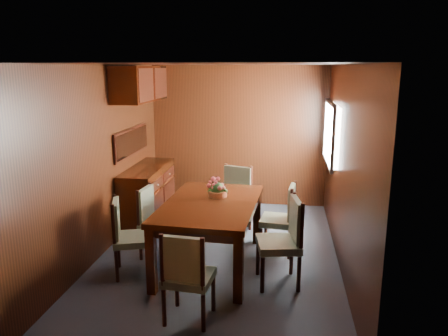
% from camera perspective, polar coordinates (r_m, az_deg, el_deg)
% --- Properties ---
extents(ground, '(4.50, 4.50, 0.00)m').
position_cam_1_polar(ground, '(5.74, -0.66, -11.31)').
color(ground, '#343B46').
rests_on(ground, ground).
extents(room_shell, '(3.06, 4.52, 2.41)m').
position_cam_1_polar(room_shell, '(5.62, -1.24, 5.52)').
color(room_shell, black).
rests_on(room_shell, ground).
extents(sideboard, '(0.48, 1.40, 0.90)m').
position_cam_1_polar(sideboard, '(6.77, -9.89, -3.57)').
color(sideboard, black).
rests_on(sideboard, ground).
extents(dining_table, '(1.16, 1.77, 0.80)m').
position_cam_1_polar(dining_table, '(5.23, -1.74, -5.67)').
color(dining_table, black).
rests_on(dining_table, ground).
extents(chair_left_near, '(0.53, 0.54, 0.92)m').
position_cam_1_polar(chair_left_near, '(5.20, -12.69, -8.25)').
color(chair_left_near, black).
rests_on(chair_left_near, ground).
extents(chair_left_far, '(0.45, 0.47, 0.91)m').
position_cam_1_polar(chair_left_far, '(5.64, -9.18, -6.42)').
color(chair_left_far, black).
rests_on(chair_left_far, ground).
extents(chair_right_near, '(0.53, 0.55, 1.00)m').
position_cam_1_polar(chair_right_near, '(4.90, 8.02, -8.82)').
color(chair_right_near, black).
rests_on(chair_right_near, ground).
extents(chair_right_far, '(0.47, 0.48, 0.92)m').
position_cam_1_polar(chair_right_far, '(5.69, 7.74, -6.09)').
color(chair_right_far, black).
rests_on(chair_right_far, ground).
extents(chair_head, '(0.47, 0.46, 0.92)m').
position_cam_1_polar(chair_head, '(4.17, -4.92, -13.45)').
color(chair_head, black).
rests_on(chair_head, ground).
extents(chair_foot, '(0.57, 0.56, 0.97)m').
position_cam_1_polar(chair_foot, '(6.38, 1.39, -3.60)').
color(chair_foot, black).
rests_on(chair_foot, ground).
extents(flower_centerpiece, '(0.25, 0.25, 0.25)m').
position_cam_1_polar(flower_centerpiece, '(5.38, -0.84, -2.52)').
color(flower_centerpiece, '#CB6F3E').
rests_on(flower_centerpiece, dining_table).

